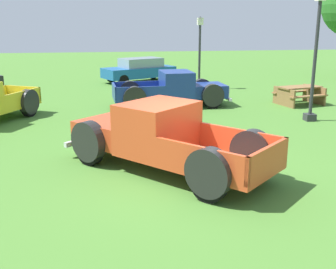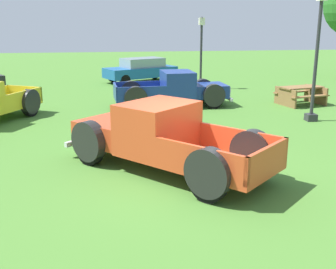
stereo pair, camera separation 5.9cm
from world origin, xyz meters
The scene contains 7 objects.
ground_plane centered at (0.00, 0.00, 0.00)m, with size 80.00×80.00×0.00m, color #477A2D.
pickup_truck_foreground centered at (-0.70, 0.68, 0.77)m, with size 4.96×5.15×1.62m.
pickup_truck_behind_left centered at (1.15, 8.13, 0.70)m, with size 4.87×2.09×1.46m.
sedan_distant_a centered at (0.17, 15.49, 0.73)m, with size 4.48×3.26×1.39m.
lamp_post_near centered at (5.40, 4.78, 2.39)m, with size 0.36×0.36×4.56m.
lamp_post_far centered at (3.06, 12.52, 1.94)m, with size 0.36×0.36×3.70m.
picnic_table centered at (6.37, 7.69, 0.49)m, with size 2.10×1.86×0.78m.
Camera 2 is at (-1.82, -9.00, 3.50)m, focal length 44.69 mm.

